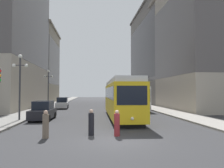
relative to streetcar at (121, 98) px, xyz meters
The scene contains 15 objects.
ground_plane 10.60m from the streetcar, 99.40° to the right, with size 200.00×200.00×0.00m, color #303033.
sidewalk_left 31.66m from the streetcar, 109.66° to the left, with size 3.28×120.00×0.15m, color gray.
sidewalk_right 30.69m from the streetcar, 76.34° to the left, with size 3.28×120.00×0.15m, color gray.
streetcar is the anchor object (origin of this frame).
transit_bus 12.79m from the streetcar, 73.23° to the left, with size 2.74×12.80×3.45m.
parked_car_left_near 15.63m from the streetcar, 119.56° to the left, with size 2.03×4.41×1.82m.
parked_car_left_mid 7.82m from the streetcar, behind, with size 2.01×4.34×1.82m.
pedestrian_crossing_near 9.18m from the streetcar, 99.74° to the right, with size 0.36×0.36×1.59m.
pedestrian_crossing_far 9.17m from the streetcar, 109.96° to the right, with size 0.36×0.36×1.61m.
pedestrian_on_sidewalk 10.88m from the streetcar, 122.14° to the right, with size 0.36×0.36×1.63m.
lamp_post_left_near 9.92m from the streetcar, behind, with size 1.41×0.36×5.99m.
lamp_post_left_far 15.26m from the streetcar, 129.27° to the left, with size 1.41×0.36×5.92m.
building_left_corner 40.65m from the streetcar, 120.34° to the left, with size 16.41×16.82×18.80m.
building_right_corner 20.61m from the streetcar, 35.30° to the left, with size 13.58×19.35×20.40m.
building_right_midblock 33.91m from the streetcar, 62.65° to the left, with size 12.69×24.55×23.06m.
Camera 1 is at (-1.47, -11.83, 2.69)m, focal length 34.54 mm.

